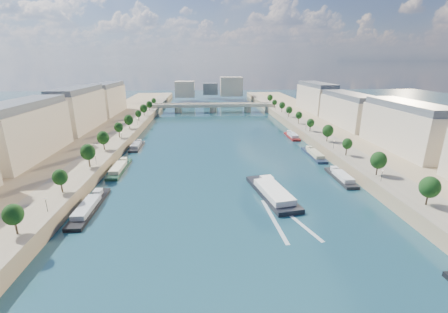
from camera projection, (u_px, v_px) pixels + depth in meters
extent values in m
plane|color=#0B2E34|center=(221.00, 152.00, 154.63)|extent=(700.00, 700.00, 0.00)
cube|color=#9E8460|center=(77.00, 151.00, 149.26)|extent=(44.00, 520.00, 5.00)
cube|color=#9E8460|center=(357.00, 145.00, 158.48)|extent=(44.00, 520.00, 5.00)
cube|color=gray|center=(108.00, 145.00, 149.44)|extent=(14.00, 520.00, 0.10)
cube|color=gray|center=(330.00, 141.00, 156.75)|extent=(14.00, 520.00, 0.10)
cylinder|color=#382B1E|center=(11.00, 229.00, 71.07)|extent=(0.50, 0.50, 3.82)
ellipsoid|color=black|center=(7.00, 216.00, 69.98)|extent=(4.80, 4.80, 5.52)
cylinder|color=#382B1E|center=(57.00, 189.00, 93.88)|extent=(0.50, 0.50, 3.82)
ellipsoid|color=black|center=(55.00, 178.00, 92.79)|extent=(4.80, 4.80, 5.52)
cylinder|color=#382B1E|center=(86.00, 164.00, 116.69)|extent=(0.50, 0.50, 3.82)
ellipsoid|color=black|center=(85.00, 155.00, 115.60)|extent=(4.80, 4.80, 5.52)
cylinder|color=#382B1E|center=(105.00, 147.00, 139.50)|extent=(0.50, 0.50, 3.82)
ellipsoid|color=black|center=(104.00, 139.00, 138.41)|extent=(4.80, 4.80, 5.52)
cylinder|color=#382B1E|center=(119.00, 135.00, 162.31)|extent=(0.50, 0.50, 3.82)
ellipsoid|color=black|center=(118.00, 128.00, 161.22)|extent=(4.80, 4.80, 5.52)
cylinder|color=#382B1E|center=(129.00, 126.00, 185.12)|extent=(0.50, 0.50, 3.82)
ellipsoid|color=black|center=(129.00, 120.00, 184.03)|extent=(4.80, 4.80, 5.52)
cylinder|color=#382B1E|center=(137.00, 119.00, 207.93)|extent=(0.50, 0.50, 3.82)
ellipsoid|color=black|center=(137.00, 113.00, 206.84)|extent=(4.80, 4.80, 5.52)
cylinder|color=#382B1E|center=(144.00, 113.00, 230.74)|extent=(0.50, 0.50, 3.82)
ellipsoid|color=black|center=(143.00, 108.00, 229.65)|extent=(4.80, 4.80, 5.52)
cylinder|color=#382B1E|center=(149.00, 108.00, 253.55)|extent=(0.50, 0.50, 3.82)
ellipsoid|color=black|center=(149.00, 104.00, 252.46)|extent=(4.80, 4.80, 5.52)
cylinder|color=#382B1E|center=(153.00, 104.00, 276.36)|extent=(0.50, 0.50, 3.82)
ellipsoid|color=black|center=(153.00, 100.00, 275.27)|extent=(4.80, 4.80, 5.52)
cylinder|color=#382B1E|center=(428.00, 201.00, 85.72)|extent=(0.50, 0.50, 3.82)
ellipsoid|color=black|center=(430.00, 189.00, 84.63)|extent=(4.80, 4.80, 5.52)
cylinder|color=#382B1E|center=(380.00, 171.00, 108.53)|extent=(0.50, 0.50, 3.82)
ellipsoid|color=black|center=(382.00, 162.00, 107.44)|extent=(4.80, 4.80, 5.52)
cylinder|color=#382B1E|center=(350.00, 152.00, 131.34)|extent=(0.50, 0.50, 3.82)
ellipsoid|color=black|center=(351.00, 144.00, 130.25)|extent=(4.80, 4.80, 5.52)
cylinder|color=#382B1E|center=(328.00, 139.00, 154.15)|extent=(0.50, 0.50, 3.82)
ellipsoid|color=black|center=(329.00, 132.00, 153.06)|extent=(4.80, 4.80, 5.52)
cylinder|color=#382B1E|center=(312.00, 129.00, 176.96)|extent=(0.50, 0.50, 3.82)
ellipsoid|color=black|center=(312.00, 123.00, 175.87)|extent=(4.80, 4.80, 5.52)
cylinder|color=#382B1E|center=(299.00, 121.00, 199.77)|extent=(0.50, 0.50, 3.82)
ellipsoid|color=black|center=(300.00, 116.00, 198.68)|extent=(4.80, 4.80, 5.52)
cylinder|color=#382B1E|center=(289.00, 115.00, 222.58)|extent=(0.50, 0.50, 3.82)
ellipsoid|color=black|center=(290.00, 110.00, 221.49)|extent=(4.80, 4.80, 5.52)
cylinder|color=#382B1E|center=(281.00, 110.00, 245.39)|extent=(0.50, 0.50, 3.82)
ellipsoid|color=black|center=(282.00, 105.00, 244.30)|extent=(4.80, 4.80, 5.52)
cylinder|color=#382B1E|center=(275.00, 106.00, 268.20)|extent=(0.50, 0.50, 3.82)
ellipsoid|color=black|center=(275.00, 102.00, 267.11)|extent=(4.80, 4.80, 5.52)
cylinder|color=#382B1E|center=(269.00, 102.00, 291.01)|extent=(0.50, 0.50, 3.82)
ellipsoid|color=black|center=(269.00, 98.00, 289.92)|extent=(4.80, 4.80, 5.52)
cylinder|color=black|center=(47.00, 206.00, 82.61)|extent=(0.14, 0.14, 4.00)
sphere|color=#FFE5B2|center=(45.00, 199.00, 81.97)|extent=(0.36, 0.36, 0.36)
cylinder|color=black|center=(96.00, 160.00, 120.63)|extent=(0.14, 0.14, 4.00)
sphere|color=#FFE5B2|center=(95.00, 155.00, 119.99)|extent=(0.36, 0.36, 0.36)
cylinder|color=black|center=(121.00, 136.00, 158.64)|extent=(0.14, 0.14, 4.00)
sphere|color=#FFE5B2|center=(121.00, 132.00, 158.00)|extent=(0.36, 0.36, 0.36)
cylinder|color=black|center=(137.00, 122.00, 196.66)|extent=(0.14, 0.14, 4.00)
sphere|color=#FFE5B2|center=(137.00, 119.00, 196.02)|extent=(0.36, 0.36, 0.36)
cylinder|color=black|center=(148.00, 112.00, 234.68)|extent=(0.14, 0.14, 4.00)
sphere|color=#FFE5B2|center=(148.00, 109.00, 234.04)|extent=(0.36, 0.36, 0.36)
cylinder|color=black|center=(382.00, 176.00, 103.59)|extent=(0.14, 0.14, 4.00)
sphere|color=#FFE5B2|center=(383.00, 171.00, 102.95)|extent=(0.36, 0.36, 0.36)
cylinder|color=black|center=(334.00, 145.00, 141.61)|extent=(0.14, 0.14, 4.00)
sphere|color=#FFE5B2|center=(334.00, 141.00, 140.97)|extent=(0.36, 0.36, 0.36)
cylinder|color=black|center=(306.00, 128.00, 179.63)|extent=(0.14, 0.14, 4.00)
sphere|color=#FFE5B2|center=(306.00, 124.00, 178.99)|extent=(0.36, 0.36, 0.36)
cylinder|color=black|center=(288.00, 116.00, 217.64)|extent=(0.14, 0.14, 4.00)
sphere|color=#FFE5B2|center=(288.00, 113.00, 217.01)|extent=(0.36, 0.36, 0.36)
cylinder|color=black|center=(275.00, 108.00, 255.66)|extent=(0.14, 0.14, 4.00)
sphere|color=#FFE5B2|center=(275.00, 105.00, 255.02)|extent=(0.36, 0.36, 0.36)
cube|color=#BCAA91|center=(26.00, 134.00, 128.47)|extent=(16.00, 52.00, 20.00)
cube|color=#474C54|center=(21.00, 107.00, 124.94)|extent=(14.72, 50.44, 3.20)
cube|color=#BCAA91|center=(79.00, 112.00, 183.59)|extent=(16.00, 52.00, 20.00)
cube|color=#474C54|center=(76.00, 93.00, 180.06)|extent=(14.72, 50.44, 3.20)
cube|color=#BCAA91|center=(108.00, 101.00, 238.72)|extent=(16.00, 52.00, 20.00)
cube|color=#474C54|center=(106.00, 86.00, 235.19)|extent=(14.72, 50.44, 3.20)
cube|color=#BCAA91|center=(405.00, 129.00, 139.36)|extent=(16.00, 52.00, 20.00)
cube|color=#474C54|center=(410.00, 104.00, 135.83)|extent=(14.72, 50.44, 3.20)
cube|color=#BCAA91|center=(348.00, 110.00, 194.48)|extent=(16.00, 52.00, 20.00)
cube|color=#474C54|center=(350.00, 91.00, 190.95)|extent=(14.72, 50.44, 3.20)
cube|color=#BCAA91|center=(316.00, 99.00, 249.61)|extent=(16.00, 52.00, 20.00)
cube|color=#474C54|center=(317.00, 85.00, 246.08)|extent=(14.72, 50.44, 3.20)
cube|color=#BCAA91|center=(185.00, 89.00, 348.04)|extent=(22.00, 18.00, 18.00)
cube|color=#BCAA91|center=(231.00, 86.00, 360.46)|extent=(26.00, 20.00, 22.00)
cube|color=#474C54|center=(210.00, 89.00, 374.33)|extent=(18.00, 16.00, 14.00)
cube|color=#C1B79E|center=(213.00, 105.00, 274.58)|extent=(112.00, 11.00, 2.20)
cube|color=#C1B79E|center=(213.00, 105.00, 269.37)|extent=(112.00, 0.80, 0.90)
cube|color=#C1B79E|center=(213.00, 103.00, 278.87)|extent=(112.00, 0.80, 0.90)
cylinder|color=#C1B79E|center=(178.00, 110.00, 273.65)|extent=(6.40, 6.40, 5.00)
cylinder|color=#C1B79E|center=(213.00, 110.00, 275.70)|extent=(6.40, 6.40, 5.00)
cylinder|color=#C1B79E|center=(248.00, 109.00, 277.75)|extent=(6.40, 6.40, 5.00)
cube|color=#C1B79E|center=(156.00, 110.00, 272.37)|extent=(6.00, 12.00, 5.00)
cube|color=#C1B79E|center=(269.00, 109.00, 279.03)|extent=(6.00, 12.00, 5.00)
cube|color=black|center=(272.00, 194.00, 105.31)|extent=(14.24, 31.85, 2.20)
cube|color=white|center=(274.00, 191.00, 102.33)|extent=(10.73, 20.97, 1.98)
cube|color=white|center=(267.00, 179.00, 113.47)|extent=(4.99, 4.43, 1.80)
cube|color=silver|center=(274.00, 220.00, 89.09)|extent=(2.78, 26.02, 0.04)
cube|color=silver|center=(295.00, 219.00, 89.50)|extent=(8.96, 25.16, 0.04)
cube|color=black|center=(90.00, 208.00, 95.41)|extent=(5.00, 27.75, 1.80)
cube|color=#A7ADB3|center=(87.00, 207.00, 92.78)|extent=(4.10, 15.26, 1.60)
cube|color=#A7ADB3|center=(98.00, 192.00, 102.77)|extent=(2.50, 3.33, 1.80)
cube|color=#163828|center=(120.00, 169.00, 129.50)|extent=(5.00, 25.63, 1.80)
cube|color=beige|center=(118.00, 167.00, 127.04)|extent=(4.10, 14.09, 1.60)
cube|color=beige|center=(124.00, 160.00, 136.26)|extent=(2.50, 3.08, 1.80)
cube|color=#2A2A2C|center=(137.00, 147.00, 163.24)|extent=(5.00, 20.05, 1.80)
cube|color=gray|center=(136.00, 145.00, 161.20)|extent=(4.10, 11.03, 1.60)
cube|color=gray|center=(139.00, 141.00, 168.41)|extent=(2.50, 2.41, 1.80)
cube|color=black|center=(341.00, 178.00, 119.58)|extent=(5.00, 21.49, 1.80)
cube|color=white|center=(343.00, 176.00, 117.42)|extent=(4.10, 11.82, 1.60)
cube|color=white|center=(334.00, 169.00, 125.16)|extent=(2.50, 2.58, 1.80)
cube|color=#1D2A40|center=(314.00, 156.00, 148.51)|extent=(5.00, 24.83, 1.80)
cube|color=beige|center=(316.00, 154.00, 146.10)|extent=(4.10, 13.66, 1.60)
cube|color=beige|center=(309.00, 148.00, 155.04)|extent=(2.50, 2.98, 1.80)
cube|color=maroon|center=(292.00, 137.00, 185.04)|extent=(5.00, 20.21, 1.80)
cube|color=silver|center=(293.00, 135.00, 182.98)|extent=(4.10, 11.12, 1.60)
cube|color=silver|center=(289.00, 132.00, 190.25)|extent=(2.50, 2.43, 1.80)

